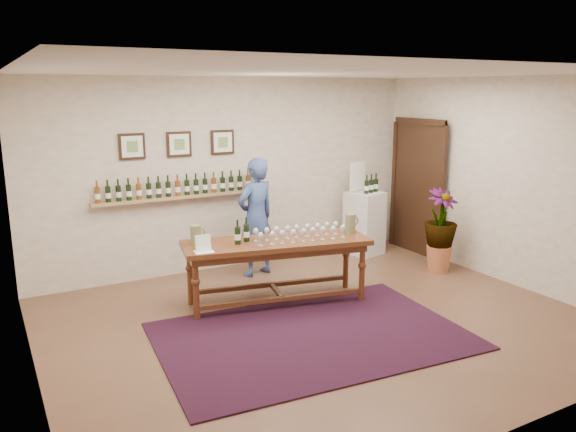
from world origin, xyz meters
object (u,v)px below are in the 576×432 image
potted_plant (440,231)px  person (256,217)px  display_pedestal (364,223)px  tasting_table (277,250)px

potted_plant → person: size_ratio=0.63×
display_pedestal → person: bearing=-176.5°
tasting_table → display_pedestal: size_ratio=2.36×
potted_plant → person: (-2.40, 1.18, 0.23)m
tasting_table → potted_plant: potted_plant is taller
tasting_table → display_pedestal: 2.60m
display_pedestal → potted_plant: potted_plant is taller
tasting_table → person: 1.16m
display_pedestal → potted_plant: size_ratio=0.95×
display_pedestal → person: (-2.01, -0.12, 0.34)m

